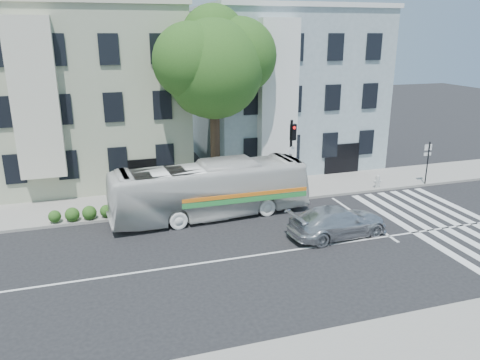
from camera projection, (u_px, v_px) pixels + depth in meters
name	position (u px, v px, depth m)	size (l,w,h in m)	color
ground	(264.00, 254.00, 20.91)	(120.00, 120.00, 0.00)	black
sidewalk_far	(218.00, 196.00, 28.16)	(80.00, 4.00, 0.15)	gray
building_left	(87.00, 96.00, 30.90)	(12.00, 10.00, 11.00)	#A4AA8F
building_right	(284.00, 88.00, 34.91)	(12.00, 10.00, 11.00)	#84969E
street_tree	(214.00, 63.00, 26.52)	(7.30, 5.90, 11.10)	#2D2116
bus	(210.00, 190.00, 24.86)	(10.69, 2.50, 2.98)	silver
sedan	(338.00, 222.00, 22.63)	(5.02, 2.04, 1.46)	silver
hedge	(139.00, 208.00, 25.10)	(8.50, 0.84, 0.70)	#2B6420
traffic_signal	(292.00, 148.00, 27.36)	(0.48, 0.55, 4.66)	black
fire_hydrant	(378.00, 181.00, 29.30)	(0.47, 0.27, 0.84)	#AFAFAB
far_sign_pole	(428.00, 157.00, 29.75)	(0.50, 0.18, 2.77)	black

